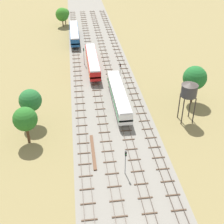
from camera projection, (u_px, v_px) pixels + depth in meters
ground_plane at (101, 69)px, 88.53m from camera, size 480.00×480.00×0.00m
ballast_bed at (101, 69)px, 88.53m from camera, size 17.46×176.00×0.01m
track_far_left at (77, 69)px, 88.56m from camera, size 2.40×126.00×0.29m
track_left at (93, 68)px, 89.05m from camera, size 2.40×126.00×0.29m
track_centre_left at (108, 67)px, 89.53m from camera, size 2.40×126.00×0.29m
track_centre at (123, 66)px, 90.02m from camera, size 2.40×126.00×0.29m
diesel_railcar_centre_left_nearest at (119, 95)px, 70.56m from camera, size 2.96×20.50×3.80m
diesel_railcar_left_near at (93, 61)px, 87.08m from camera, size 2.96×20.50×3.80m
diesel_railcar_far_left_mid at (74, 33)px, 107.56m from camera, size 2.96×20.50×3.80m
water_tower at (189, 90)px, 62.66m from camera, size 3.46×3.46×9.08m
signal_post_nearest at (125, 159)px, 51.18m from camera, size 0.28×0.47×5.03m
signal_post_near at (84, 54)px, 89.45m from camera, size 0.28×0.47×5.24m
signal_post_mid at (120, 69)px, 81.09m from camera, size 0.28×0.47×4.85m
lineside_tree_0 at (25, 119)px, 57.24m from camera, size 4.62×4.62×7.80m
lineside_tree_1 at (62, 15)px, 119.61m from camera, size 5.12×5.12×7.31m
lineside_tree_2 at (195, 78)px, 69.69m from camera, size 5.43×5.43×9.10m
lineside_tree_3 at (65, 13)px, 122.37m from camera, size 3.61×3.61×6.29m
lineside_tree_4 at (30, 100)px, 62.26m from camera, size 4.64×4.64×8.17m
spare_rail_bundle at (93, 152)px, 57.64m from camera, size 0.60×10.00×0.24m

